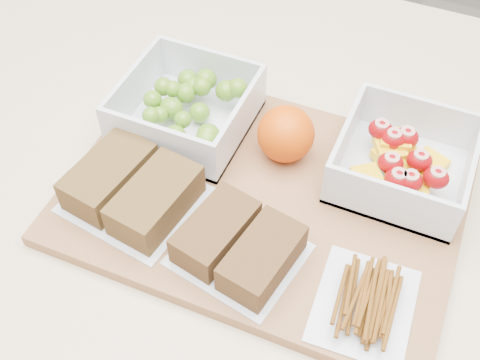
{
  "coord_description": "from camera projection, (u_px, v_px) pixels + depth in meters",
  "views": [
    {
      "loc": [
        0.16,
        -0.38,
        1.43
      ],
      "look_at": [
        -0.01,
        0.0,
        0.93
      ],
      "focal_mm": 45.0,
      "sensor_mm": 36.0,
      "label": 1
    }
  ],
  "objects": [
    {
      "name": "fruit_container",
      "position": [
        402.0,
        163.0,
        0.65
      ],
      "size": [
        0.14,
        0.14,
        0.06
      ],
      "color": "silver",
      "rests_on": "cutting_board"
    },
    {
      "name": "cutting_board",
      "position": [
        263.0,
        198.0,
        0.66
      ],
      "size": [
        0.42,
        0.3,
        0.02
      ],
      "primitive_type": "cube",
      "rotation": [
        0.0,
        0.0,
        0.01
      ],
      "color": "#96663E",
      "rests_on": "counter"
    },
    {
      "name": "orange",
      "position": [
        286.0,
        134.0,
        0.67
      ],
      "size": [
        0.06,
        0.06,
        0.06
      ],
      "primitive_type": "sphere",
      "color": "#E04C05",
      "rests_on": "cutting_board"
    },
    {
      "name": "grape_container",
      "position": [
        189.0,
        108.0,
        0.7
      ],
      "size": [
        0.14,
        0.14,
        0.06
      ],
      "color": "silver",
      "rests_on": "cutting_board"
    },
    {
      "name": "sandwich_bag_center",
      "position": [
        239.0,
        245.0,
        0.59
      ],
      "size": [
        0.14,
        0.13,
        0.04
      ],
      "color": "silver",
      "rests_on": "cutting_board"
    },
    {
      "name": "pretzel_bag",
      "position": [
        366.0,
        300.0,
        0.56
      ],
      "size": [
        0.1,
        0.11,
        0.02
      ],
      "color": "silver",
      "rests_on": "cutting_board"
    },
    {
      "name": "sandwich_bag_left",
      "position": [
        132.0,
        189.0,
        0.63
      ],
      "size": [
        0.15,
        0.14,
        0.04
      ],
      "color": "silver",
      "rests_on": "cutting_board"
    }
  ]
}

